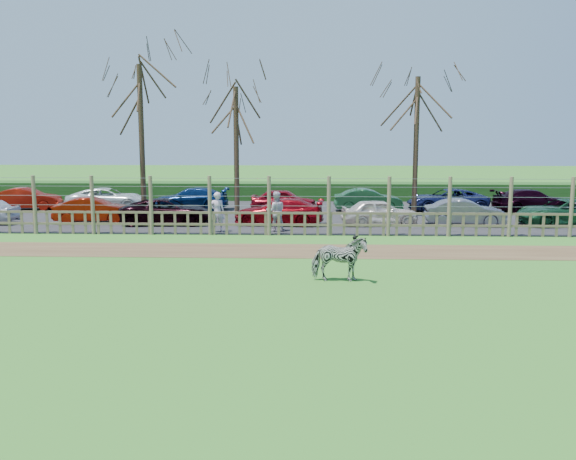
{
  "coord_description": "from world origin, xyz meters",
  "views": [
    {
      "loc": [
        1.8,
        -18.65,
        4.46
      ],
      "look_at": [
        1.0,
        2.5,
        1.1
      ],
      "focal_mm": 40.0,
      "sensor_mm": 36.0,
      "label": 1
    }
  ],
  "objects_px": {
    "visitor_a": "(217,212)",
    "car_2": "(168,211)",
    "tree_mid": "(236,120)",
    "car_9": "(191,199)",
    "tree_left": "(140,104)",
    "car_11": "(368,200)",
    "car_8": "(108,199)",
    "car_10": "(284,200)",
    "visitor_b": "(276,211)",
    "car_13": "(531,200)",
    "crow": "(355,238)",
    "zebra": "(339,259)",
    "car_3": "(279,212)",
    "car_5": "(465,212)",
    "car_7": "(27,199)",
    "tree_right": "(417,113)",
    "car_6": "(563,212)",
    "car_1": "(94,210)",
    "car_12": "(447,200)",
    "car_4": "(380,212)"
  },
  "relations": [
    {
      "from": "visitor_a",
      "to": "crow",
      "type": "relative_size",
      "value": 7.45
    },
    {
      "from": "visitor_a",
      "to": "car_2",
      "type": "bearing_deg",
      "value": -49.73
    },
    {
      "from": "visitor_b",
      "to": "car_13",
      "type": "height_order",
      "value": "visitor_b"
    },
    {
      "from": "visitor_a",
      "to": "car_12",
      "type": "xyz_separation_m",
      "value": [
        11.4,
        7.49,
        -0.26
      ]
    },
    {
      "from": "car_12",
      "to": "car_7",
      "type": "bearing_deg",
      "value": -92.17
    },
    {
      "from": "crow",
      "to": "tree_left",
      "type": "bearing_deg",
      "value": 151.3
    },
    {
      "from": "visitor_a",
      "to": "car_13",
      "type": "height_order",
      "value": "visitor_a"
    },
    {
      "from": "car_9",
      "to": "car_5",
      "type": "bearing_deg",
      "value": 67.8
    },
    {
      "from": "visitor_b",
      "to": "car_9",
      "type": "relative_size",
      "value": 0.42
    },
    {
      "from": "car_4",
      "to": "car_10",
      "type": "height_order",
      "value": "same"
    },
    {
      "from": "car_9",
      "to": "car_2",
      "type": "bearing_deg",
      "value": -1.63
    },
    {
      "from": "tree_right",
      "to": "car_11",
      "type": "distance_m",
      "value": 5.42
    },
    {
      "from": "car_8",
      "to": "tree_right",
      "type": "bearing_deg",
      "value": -103.48
    },
    {
      "from": "tree_left",
      "to": "visitor_a",
      "type": "xyz_separation_m",
      "value": [
        4.21,
        -3.88,
        -4.71
      ]
    },
    {
      "from": "visitor_a",
      "to": "car_10",
      "type": "height_order",
      "value": "visitor_a"
    },
    {
      "from": "tree_mid",
      "to": "car_9",
      "type": "xyz_separation_m",
      "value": [
        -2.87,
        2.72,
        -4.23
      ]
    },
    {
      "from": "crow",
      "to": "car_10",
      "type": "distance_m",
      "value": 9.31
    },
    {
      "from": "crow",
      "to": "car_9",
      "type": "relative_size",
      "value": 0.06
    },
    {
      "from": "visitor_b",
      "to": "crow",
      "type": "height_order",
      "value": "visitor_b"
    },
    {
      "from": "tree_mid",
      "to": "crow",
      "type": "distance_m",
      "value": 9.79
    },
    {
      "from": "car_8",
      "to": "car_10",
      "type": "xyz_separation_m",
      "value": [
        9.7,
        -0.31,
        0.0
      ]
    },
    {
      "from": "zebra",
      "to": "car_1",
      "type": "distance_m",
      "value": 15.81
    },
    {
      "from": "tree_right",
      "to": "visitor_b",
      "type": "distance_m",
      "value": 9.53
    },
    {
      "from": "car_10",
      "to": "car_8",
      "type": "bearing_deg",
      "value": 92.43
    },
    {
      "from": "tree_left",
      "to": "car_2",
      "type": "relative_size",
      "value": 1.82
    },
    {
      "from": "car_4",
      "to": "car_7",
      "type": "distance_m",
      "value": 19.42
    },
    {
      "from": "tree_left",
      "to": "car_9",
      "type": "height_order",
      "value": "tree_left"
    },
    {
      "from": "tree_left",
      "to": "car_11",
      "type": "relative_size",
      "value": 2.16
    },
    {
      "from": "car_8",
      "to": "car_10",
      "type": "height_order",
      "value": "same"
    },
    {
      "from": "tree_left",
      "to": "car_9",
      "type": "xyz_separation_m",
      "value": [
        1.63,
        3.72,
        -4.98
      ]
    },
    {
      "from": "tree_mid",
      "to": "car_2",
      "type": "distance_m",
      "value": 5.83
    },
    {
      "from": "car_7",
      "to": "car_13",
      "type": "xyz_separation_m",
      "value": [
        27.43,
        0.23,
        0.0
      ]
    },
    {
      "from": "zebra",
      "to": "car_3",
      "type": "bearing_deg",
      "value": 11.46
    },
    {
      "from": "tree_right",
      "to": "car_6",
      "type": "relative_size",
      "value": 1.7
    },
    {
      "from": "visitor_a",
      "to": "car_7",
      "type": "height_order",
      "value": "visitor_a"
    },
    {
      "from": "car_7",
      "to": "visitor_b",
      "type": "bearing_deg",
      "value": -122.78
    },
    {
      "from": "zebra",
      "to": "car_13",
      "type": "distance_m",
      "value": 19.56
    },
    {
      "from": "visitor_a",
      "to": "car_12",
      "type": "distance_m",
      "value": 13.64
    },
    {
      "from": "car_2",
      "to": "car_9",
      "type": "height_order",
      "value": "same"
    },
    {
      "from": "tree_left",
      "to": "car_5",
      "type": "xyz_separation_m",
      "value": [
        15.35,
        -1.62,
        -4.98
      ]
    },
    {
      "from": "visitor_b",
      "to": "car_12",
      "type": "relative_size",
      "value": 0.4
    },
    {
      "from": "car_9",
      "to": "car_12",
      "type": "bearing_deg",
      "value": 88.61
    },
    {
      "from": "zebra",
      "to": "crow",
      "type": "xyz_separation_m",
      "value": [
        0.94,
        7.19,
        -0.59
      ]
    },
    {
      "from": "tree_mid",
      "to": "zebra",
      "type": "height_order",
      "value": "tree_mid"
    },
    {
      "from": "car_6",
      "to": "car_7",
      "type": "bearing_deg",
      "value": -107.13
    },
    {
      "from": "tree_right",
      "to": "car_7",
      "type": "xyz_separation_m",
      "value": [
        -20.86,
        1.78,
        -4.6
      ]
    },
    {
      "from": "visitor_a",
      "to": "car_8",
      "type": "xyz_separation_m",
      "value": [
        -7.14,
        7.38,
        -0.26
      ]
    },
    {
      "from": "car_1",
      "to": "car_2",
      "type": "bearing_deg",
      "value": -101.8
    },
    {
      "from": "car_11",
      "to": "car_9",
      "type": "bearing_deg",
      "value": 85.43
    },
    {
      "from": "car_3",
      "to": "car_5",
      "type": "height_order",
      "value": "same"
    }
  ]
}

